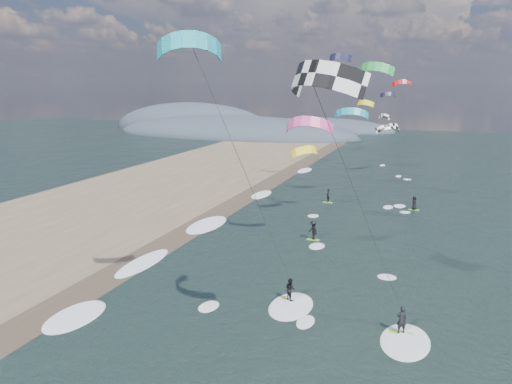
% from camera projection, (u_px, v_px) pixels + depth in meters
% --- Properties ---
extents(wet_sand_strip, '(3.00, 240.00, 0.00)m').
position_uv_depth(wet_sand_strip, '(93.00, 286.00, 33.71)').
color(wet_sand_strip, '#382D23').
rests_on(wet_sand_strip, ground).
extents(coastal_hills, '(80.00, 41.00, 15.00)m').
position_uv_depth(coastal_hills, '(228.00, 132.00, 134.36)').
color(coastal_hills, '#3D4756').
rests_on(coastal_hills, ground).
extents(kitesurfer_near_a, '(7.67, 9.09, 14.94)m').
position_uv_depth(kitesurfer_near_a, '(334.00, 143.00, 21.67)').
color(kitesurfer_near_a, '#89C422').
rests_on(kitesurfer_near_a, ground).
extents(kitesurfer_near_b, '(6.81, 8.68, 16.42)m').
position_uv_depth(kitesurfer_near_b, '(231.00, 147.00, 26.37)').
color(kitesurfer_near_b, '#89C422').
rests_on(kitesurfer_near_b, ground).
extents(far_kitesurfers, '(10.51, 14.85, 1.73)m').
position_uv_depth(far_kitesurfers, '(347.00, 215.00, 48.27)').
color(far_kitesurfers, '#89C422').
rests_on(far_kitesurfers, ground).
extents(bg_kite_field, '(9.58, 70.71, 10.69)m').
position_uv_depth(bg_kite_field, '(370.00, 102.00, 66.65)').
color(bg_kite_field, yellow).
rests_on(bg_kite_field, ground).
extents(shoreline_surf, '(2.40, 79.40, 0.11)m').
position_uv_depth(shoreline_surf, '(147.00, 265.00, 37.64)').
color(shoreline_surf, white).
rests_on(shoreline_surf, ground).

